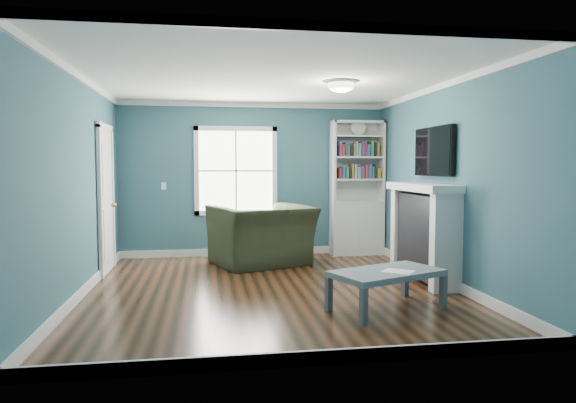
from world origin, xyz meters
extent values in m
plane|color=black|center=(0.00, 0.00, 0.00)|extent=(5.00, 5.00, 0.00)
plane|color=#2D5B67|center=(0.00, 2.50, 1.30)|extent=(4.50, 0.00, 4.50)
plane|color=#2D5B67|center=(0.00, -2.50, 1.30)|extent=(4.50, 0.00, 4.50)
plane|color=#2D5B67|center=(-2.25, 0.00, 1.30)|extent=(0.00, 5.00, 5.00)
plane|color=#2D5B67|center=(2.25, 0.00, 1.30)|extent=(0.00, 5.00, 5.00)
plane|color=white|center=(0.00, 0.00, 2.60)|extent=(5.00, 5.00, 0.00)
cube|color=white|center=(0.00, 2.48, 0.06)|extent=(4.50, 0.03, 0.12)
cube|color=white|center=(0.00, -2.48, 0.06)|extent=(4.50, 0.03, 0.12)
cube|color=white|center=(-2.23, 0.00, 0.06)|extent=(0.03, 5.00, 0.12)
cube|color=white|center=(2.23, 0.00, 0.06)|extent=(0.03, 5.00, 0.12)
cube|color=white|center=(0.00, 2.48, 2.56)|extent=(4.50, 0.04, 0.08)
cube|color=white|center=(0.00, -2.48, 2.56)|extent=(4.50, 0.04, 0.08)
cube|color=white|center=(-2.23, 0.00, 2.56)|extent=(0.04, 5.00, 0.08)
cube|color=white|center=(2.23, 0.00, 2.56)|extent=(0.04, 5.00, 0.08)
cube|color=white|center=(-0.30, 2.50, 1.45)|extent=(1.24, 0.01, 1.34)
cube|color=white|center=(-0.96, 2.48, 1.45)|extent=(0.08, 0.06, 1.50)
cube|color=white|center=(0.36, 2.48, 1.45)|extent=(0.08, 0.06, 1.50)
cube|color=white|center=(-0.30, 2.48, 0.74)|extent=(1.40, 0.06, 0.08)
cube|color=white|center=(-0.30, 2.48, 2.16)|extent=(1.40, 0.06, 0.08)
cube|color=white|center=(-0.30, 2.48, 1.45)|extent=(1.24, 0.03, 0.03)
cube|color=white|center=(-0.30, 2.48, 1.45)|extent=(0.03, 0.03, 1.34)
cube|color=silver|center=(1.77, 2.30, 0.45)|extent=(0.90, 0.35, 0.90)
cube|color=silver|center=(1.34, 2.30, 1.60)|extent=(0.04, 0.35, 1.40)
cube|color=silver|center=(2.20, 2.30, 1.60)|extent=(0.04, 0.35, 1.40)
cube|color=silver|center=(1.77, 2.46, 1.60)|extent=(0.90, 0.02, 1.40)
cube|color=silver|center=(1.77, 2.30, 2.28)|extent=(0.90, 0.35, 0.04)
cube|color=silver|center=(1.77, 2.30, 0.92)|extent=(0.84, 0.33, 0.03)
cube|color=silver|center=(1.77, 2.30, 1.30)|extent=(0.84, 0.33, 0.03)
cube|color=silver|center=(1.77, 2.30, 1.68)|extent=(0.84, 0.33, 0.03)
cube|color=silver|center=(1.77, 2.30, 2.04)|extent=(0.84, 0.33, 0.03)
cube|color=maroon|center=(1.77, 2.28, 1.43)|extent=(0.70, 0.25, 0.22)
cube|color=#264C8C|center=(1.77, 2.28, 1.81)|extent=(0.70, 0.25, 0.22)
cylinder|color=beige|center=(1.77, 2.25, 2.19)|extent=(0.26, 0.06, 0.26)
cube|color=black|center=(2.09, 0.20, 0.60)|extent=(0.30, 1.20, 1.10)
cube|color=black|center=(2.07, 0.20, 0.40)|extent=(0.22, 0.65, 0.70)
cube|color=silver|center=(2.07, -0.47, 0.60)|extent=(0.36, 0.16, 1.20)
cube|color=silver|center=(2.07, 0.87, 0.60)|extent=(0.36, 0.16, 1.20)
cube|color=silver|center=(2.05, 0.20, 1.25)|extent=(0.44, 1.58, 0.10)
cube|color=black|center=(2.20, 0.20, 1.72)|extent=(0.06, 1.10, 0.65)
cube|color=silver|center=(-2.23, 1.40, 1.02)|extent=(0.04, 0.80, 2.05)
cube|color=white|center=(-2.22, 0.95, 1.02)|extent=(0.05, 0.08, 2.13)
cube|color=white|center=(-2.22, 1.85, 1.02)|extent=(0.05, 0.08, 2.13)
cube|color=white|center=(-2.22, 1.40, 2.09)|extent=(0.05, 0.98, 0.08)
sphere|color=#BF8C3F|center=(-2.17, 1.70, 0.95)|extent=(0.07, 0.07, 0.07)
ellipsoid|color=white|center=(0.90, 0.10, 2.54)|extent=(0.34, 0.34, 0.15)
cylinder|color=white|center=(0.90, 0.10, 2.58)|extent=(0.38, 0.38, 0.03)
cube|color=white|center=(-1.50, 2.48, 1.20)|extent=(0.08, 0.01, 0.12)
imported|color=black|center=(0.05, 1.60, 0.62)|extent=(1.64, 1.35, 1.23)
cube|color=#444B51|center=(0.70, -1.56, 0.18)|extent=(0.08, 0.08, 0.36)
cube|color=#444B51|center=(1.72, -1.14, 0.18)|extent=(0.08, 0.08, 0.36)
cube|color=#444B51|center=(0.48, -1.04, 0.18)|extent=(0.08, 0.08, 0.36)
cube|color=#444B51|center=(1.50, -0.61, 0.18)|extent=(0.08, 0.08, 0.36)
cube|color=#515B68|center=(1.10, -1.09, 0.39)|extent=(1.32, 1.04, 0.06)
cube|color=white|center=(1.20, -1.17, 0.43)|extent=(0.39, 0.38, 0.00)
camera|label=1|loc=(-0.77, -6.26, 1.54)|focal=32.00mm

